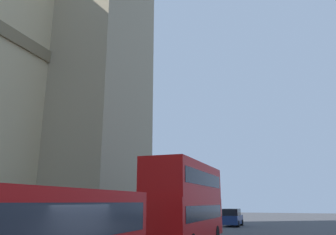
% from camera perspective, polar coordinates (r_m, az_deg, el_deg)
% --- Properties ---
extents(double_decker_bus, '(9.49, 2.54, 4.90)m').
position_cam_1_polar(double_decker_bus, '(21.05, 3.28, -14.14)').
color(double_decker_bus, '#B20F0F').
rests_on(double_decker_bus, ground_plane).
extents(sedan_lead, '(4.40, 1.86, 1.85)m').
position_cam_1_polar(sedan_lead, '(38.20, 11.17, -16.78)').
color(sedan_lead, navy).
rests_on(sedan_lead, ground_plane).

